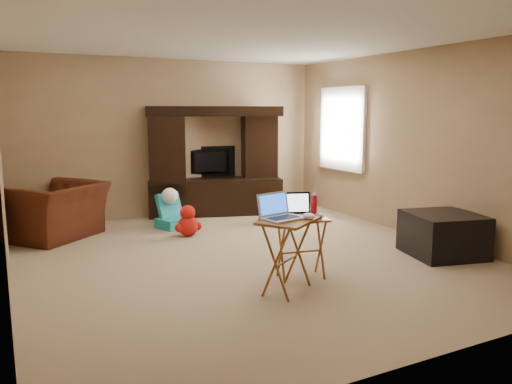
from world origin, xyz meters
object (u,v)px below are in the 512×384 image
child_rocker (172,211)px  entertainment_center (215,161)px  mouse_left (309,216)px  mouse_right (319,216)px  tray_table_right (301,248)px  water_bottle (314,205)px  recliner (56,211)px  television (210,162)px  laptop_left (283,207)px  tray_table_left (287,256)px  plush_toy (188,220)px  ottoman (443,234)px  laptop_right (297,206)px  push_toy (276,209)px

child_rocker → entertainment_center: bearing=12.8°
mouse_left → mouse_right: size_ratio=1.10×
tray_table_right → water_bottle: bearing=33.2°
recliner → child_rocker: (1.56, -0.15, -0.11)m
television → laptop_left: 3.89m
entertainment_center → television: 0.21m
water_bottle → recliner: bearing=129.0°
recliner → tray_table_left: size_ratio=1.63×
recliner → tray_table_right: 3.53m
television → mouse_left: television is taller
plush_toy → ottoman: bearing=-43.3°
laptop_right → mouse_left: (-0.09, -0.36, -0.03)m
ottoman → laptop_right: size_ratio=2.36×
mouse_left → water_bottle: bearing=51.4°
tray_table_left → mouse_right: size_ratio=5.41×
ottoman → laptop_right: 2.03m
ottoman → laptop_right: (-1.96, 0.10, 0.50)m
entertainment_center → mouse_right: (-0.32, -3.47, -0.22)m
entertainment_center → mouse_left: 3.74m
laptop_right → child_rocker: bearing=118.6°
child_rocker → laptop_left: 3.01m
mouse_right → television: bearing=85.1°
mouse_right → water_bottle: bearing=70.7°
plush_toy → push_toy: plush_toy is taller
television → entertainment_center: bearing=98.3°
push_toy → ottoman: 2.65m
recliner → tray_table_right: recliner is taller
child_rocker → push_toy: size_ratio=1.02×
tray_table_right → mouse_right: size_ratio=4.92×
recliner → mouse_left: size_ratio=8.05×
water_bottle → entertainment_center: bearing=85.7°
recliner → tray_table_right: size_ratio=1.79×
laptop_left → mouse_right: size_ratio=2.83×
child_rocker → push_toy: (1.58, -0.28, -0.07)m
plush_toy → water_bottle: (0.65, -2.09, 0.51)m
television → recliner: bearing=23.9°
ottoman → mouse_left: (-2.06, -0.26, 0.47)m
tray_table_left → water_bottle: size_ratio=3.57×
push_toy → tray_table_left: 3.05m
television → water_bottle: television is taller
tray_table_left → recliner: bearing=85.9°
mouse_right → water_bottle: size_ratio=0.66×
child_rocker → laptop_right: laptop_right is taller
television → push_toy: size_ratio=1.78×
child_rocker → mouse_left: size_ratio=3.64×
television → ottoman: (1.48, -3.64, -0.59)m
entertainment_center → plush_toy: 1.63m
tray_table_left → laptop_left: bearing=101.9°
television → ottoman: 3.97m
television → child_rocker: television is taller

